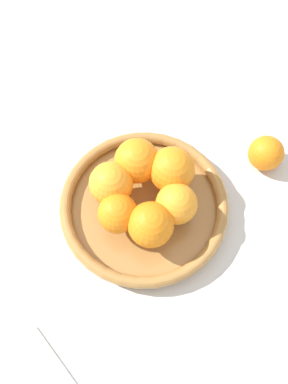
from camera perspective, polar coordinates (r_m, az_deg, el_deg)
The scene contains 4 objects.
ground_plane at distance 0.69m, azimuth 0.00°, elevation -2.66°, with size 4.00×4.00×0.00m, color beige.
fruit_bowl at distance 0.67m, azimuth 0.00°, elevation -2.03°, with size 0.30×0.30×0.04m.
orange_pile at distance 0.62m, azimuth 0.16°, elevation 0.47°, with size 0.18×0.19×0.08m.
stray_orange at distance 0.74m, azimuth 18.07°, elevation 5.64°, with size 0.07×0.07×0.07m, color orange.
Camera 1 is at (0.17, -0.21, 0.63)m, focal length 35.00 mm.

